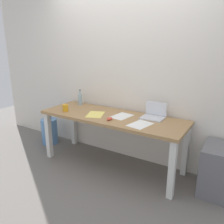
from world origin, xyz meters
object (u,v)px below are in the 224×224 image
Objects in this scene: beer_bottle at (80,99)px; filing_cabinet at (220,171)px; computer_mouse at (110,119)px; laptop_right at (154,115)px; coffee_mug at (65,108)px; water_cooler_jug at (49,131)px; desk at (112,122)px.

filing_cabinet is at bearing -3.42° from beer_bottle.
laptop_right is at bearing 37.48° from computer_mouse.
coffee_mug is at bearing 177.99° from computer_mouse.
coffee_mug reaches higher than computer_mouse.
coffee_mug is (0.04, -0.39, -0.04)m from beer_bottle.
laptop_right reaches higher than coffee_mug.
coffee_mug is 2.12m from filing_cabinet.
laptop_right is 1.90m from water_cooler_jug.
filing_cabinet is at bearing 4.02° from desk.
water_cooler_jug is (-0.63, 0.25, -0.56)m from coffee_mug.
beer_bottle is 0.50× the size of water_cooler_jug.
beer_bottle reaches higher than laptop_right.
beer_bottle is 2.38× the size of computer_mouse.
coffee_mug is at bearing -21.30° from water_cooler_jug.
desk is 0.77m from beer_bottle.
computer_mouse is 1.41m from filing_cabinet.
laptop_right is at bearing 20.81° from desk.
water_cooler_jug is at bearing -176.40° from laptop_right.
beer_bottle is (-0.72, 0.22, 0.19)m from desk.
beer_bottle reaches higher than coffee_mug.
filing_cabinet is (2.05, 0.26, -0.50)m from coffee_mug.
filing_cabinet is at bearing 0.37° from water_cooler_jug.
computer_mouse is 1.05× the size of coffee_mug.
beer_bottle reaches higher than filing_cabinet.
water_cooler_jug is (-1.82, -0.11, -0.56)m from laptop_right.
desk is at bearing -3.48° from water_cooler_jug.
coffee_mug is (-0.67, -0.17, 0.14)m from desk.
beer_bottle reaches higher than computer_mouse.
water_cooler_jug is at bearing 176.52° from desk.
coffee_mug is (-1.18, -0.36, 0.01)m from laptop_right.
laptop_right reaches higher than computer_mouse.
laptop_right is (0.51, 0.19, 0.13)m from desk.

